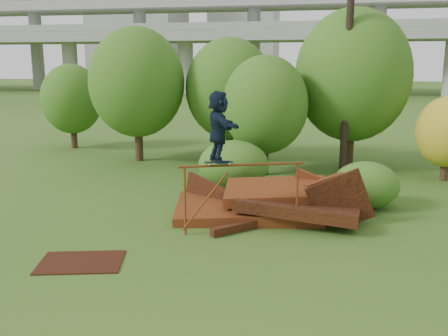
% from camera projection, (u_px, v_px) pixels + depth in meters
% --- Properties ---
extents(ground, '(240.00, 240.00, 0.00)m').
position_uv_depth(ground, '(241.00, 255.00, 11.50)').
color(ground, '#2D5116').
rests_on(ground, ground).
extents(scrap_pile, '(5.80, 3.78, 1.92)m').
position_uv_depth(scrap_pile, '(268.00, 204.00, 14.31)').
color(scrap_pile, '#4C210D').
rests_on(scrap_pile, ground).
extents(grind_rail, '(3.07, 1.20, 1.82)m').
position_uv_depth(grind_rail, '(242.00, 182.00, 12.81)').
color(grind_rail, brown).
rests_on(grind_rail, ground).
extents(skateboard, '(0.75, 0.44, 0.08)m').
position_uv_depth(skateboard, '(219.00, 162.00, 12.60)').
color(skateboard, black).
rests_on(skateboard, grind_rail).
extents(skater, '(1.28, 1.69, 1.78)m').
position_uv_depth(skater, '(219.00, 127.00, 12.42)').
color(skater, black).
rests_on(skater, skateboard).
extents(flat_plate, '(2.07, 1.70, 0.03)m').
position_uv_depth(flat_plate, '(81.00, 262.00, 11.03)').
color(flat_plate, black).
rests_on(flat_plate, ground).
extents(tree_0, '(4.20, 4.20, 5.92)m').
position_uv_depth(tree_0, '(137.00, 83.00, 21.95)').
color(tree_0, black).
rests_on(tree_0, ground).
extents(tree_1, '(3.94, 3.94, 5.48)m').
position_uv_depth(tree_1, '(230.00, 89.00, 22.32)').
color(tree_1, black).
rests_on(tree_1, ground).
extents(tree_2, '(3.31, 3.31, 4.66)m').
position_uv_depth(tree_2, '(265.00, 105.00, 19.22)').
color(tree_2, black).
rests_on(tree_2, ground).
extents(tree_3, '(4.73, 4.73, 6.56)m').
position_uv_depth(tree_3, '(353.00, 75.00, 20.46)').
color(tree_3, black).
rests_on(tree_3, ground).
extents(tree_4, '(2.29, 2.29, 3.16)m').
position_uv_depth(tree_4, '(448.00, 132.00, 18.45)').
color(tree_4, black).
rests_on(tree_4, ground).
extents(tree_6, '(3.09, 3.09, 4.32)m').
position_uv_depth(tree_6, '(72.00, 99.00, 25.53)').
color(tree_6, black).
rests_on(tree_6, ground).
extents(shrub_left, '(2.47, 2.28, 1.71)m').
position_uv_depth(shrub_left, '(234.00, 165.00, 17.39)').
color(shrub_left, '#235215').
rests_on(shrub_left, ground).
extents(shrub_right, '(2.00, 1.83, 1.42)m').
position_uv_depth(shrub_right, '(366.00, 185.00, 15.15)').
color(shrub_right, '#235215').
rests_on(shrub_right, ground).
extents(utility_pole, '(1.40, 0.28, 9.46)m').
position_uv_depth(utility_pole, '(348.00, 50.00, 18.71)').
color(utility_pole, black).
rests_on(utility_pole, ground).
extents(freeway_overpass, '(160.00, 15.00, 13.70)m').
position_uv_depth(freeway_overpass, '(315.00, 20.00, 69.76)').
color(freeway_overpass, gray).
rests_on(freeway_overpass, ground).
extents(building_left, '(18.00, 16.00, 35.00)m').
position_uv_depth(building_left, '(138.00, 0.00, 106.34)').
color(building_left, '#9E9E99').
rests_on(building_left, ground).
extents(building_right, '(14.00, 14.00, 28.00)m').
position_uv_depth(building_right, '(245.00, 18.00, 109.57)').
color(building_right, '#9E9E99').
rests_on(building_right, ground).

